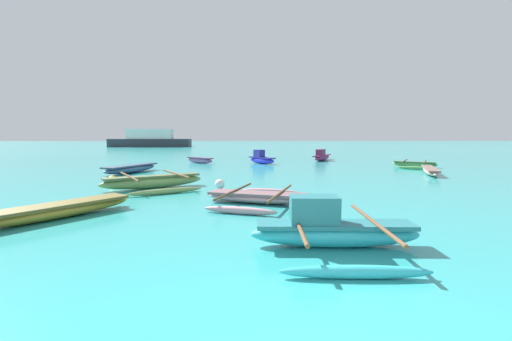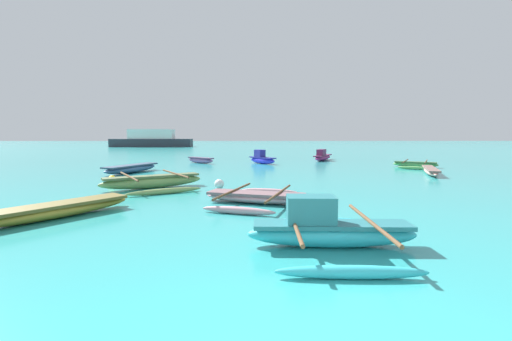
{
  "view_description": "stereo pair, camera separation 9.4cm",
  "coord_description": "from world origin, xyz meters",
  "px_view_note": "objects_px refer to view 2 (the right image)",
  "views": [
    {
      "loc": [
        -0.49,
        -1.78,
        2.05
      ],
      "look_at": [
        -0.06,
        15.57,
        0.25
      ],
      "focal_mm": 24.0,
      "sensor_mm": 36.0,
      "label": 1
    },
    {
      "loc": [
        -0.4,
        -1.78,
        2.05
      ],
      "look_at": [
        -0.06,
        15.57,
        0.25
      ],
      "focal_mm": 24.0,
      "sensor_mm": 36.0,
      "label": 2
    }
  ],
  "objects_px": {
    "moored_boat_5": "(201,160)",
    "distant_ferry": "(152,140)",
    "moored_boat_4": "(323,156)",
    "moored_boat_8": "(256,197)",
    "moored_boat_3": "(262,159)",
    "moored_boat_7": "(431,171)",
    "moored_boat_1": "(415,164)",
    "mooring_buoy_0": "(219,184)",
    "moored_boat_6": "(50,211)",
    "moored_boat_2": "(153,182)",
    "moored_boat_9": "(328,230)",
    "mooring_buoy_1": "(112,179)",
    "moored_boat_0": "(131,168)"
  },
  "relations": [
    {
      "from": "moored_boat_9",
      "to": "mooring_buoy_1",
      "type": "relative_size",
      "value": 9.22
    },
    {
      "from": "moored_boat_2",
      "to": "moored_boat_8",
      "type": "xyz_separation_m",
      "value": [
        3.95,
        -2.97,
        -0.08
      ]
    },
    {
      "from": "moored_boat_1",
      "to": "mooring_buoy_0",
      "type": "height_order",
      "value": "moored_boat_1"
    },
    {
      "from": "moored_boat_1",
      "to": "moored_boat_8",
      "type": "relative_size",
      "value": 1.01
    },
    {
      "from": "moored_boat_4",
      "to": "moored_boat_9",
      "type": "distance_m",
      "value": 21.96
    },
    {
      "from": "moored_boat_2",
      "to": "moored_boat_6",
      "type": "distance_m",
      "value": 5.0
    },
    {
      "from": "moored_boat_2",
      "to": "moored_boat_9",
      "type": "height_order",
      "value": "moored_boat_9"
    },
    {
      "from": "moored_boat_8",
      "to": "mooring_buoy_0",
      "type": "relative_size",
      "value": 10.28
    },
    {
      "from": "moored_boat_0",
      "to": "moored_boat_2",
      "type": "relative_size",
      "value": 0.91
    },
    {
      "from": "moored_boat_1",
      "to": "moored_boat_2",
      "type": "bearing_deg",
      "value": -119.63
    },
    {
      "from": "distant_ferry",
      "to": "moored_boat_1",
      "type": "bearing_deg",
      "value": -54.49
    },
    {
      "from": "moored_boat_5",
      "to": "mooring_buoy_1",
      "type": "height_order",
      "value": "moored_boat_5"
    },
    {
      "from": "moored_boat_0",
      "to": "moored_boat_5",
      "type": "bearing_deg",
      "value": -2.29
    },
    {
      "from": "moored_boat_4",
      "to": "moored_boat_8",
      "type": "bearing_deg",
      "value": -170.73
    },
    {
      "from": "moored_boat_4",
      "to": "moored_boat_8",
      "type": "relative_size",
      "value": 0.96
    },
    {
      "from": "moored_boat_3",
      "to": "distant_ferry",
      "type": "distance_m",
      "value": 40.42
    },
    {
      "from": "moored_boat_6",
      "to": "moored_boat_8",
      "type": "xyz_separation_m",
      "value": [
        5.09,
        1.9,
        -0.03
      ]
    },
    {
      "from": "moored_boat_5",
      "to": "mooring_buoy_0",
      "type": "height_order",
      "value": "moored_boat_5"
    },
    {
      "from": "moored_boat_6",
      "to": "mooring_buoy_0",
      "type": "bearing_deg",
      "value": -1.41
    },
    {
      "from": "moored_boat_1",
      "to": "moored_boat_3",
      "type": "bearing_deg",
      "value": -166.57
    },
    {
      "from": "moored_boat_0",
      "to": "moored_boat_2",
      "type": "height_order",
      "value": "moored_boat_2"
    },
    {
      "from": "moored_boat_7",
      "to": "distant_ferry",
      "type": "height_order",
      "value": "distant_ferry"
    },
    {
      "from": "moored_boat_1",
      "to": "moored_boat_9",
      "type": "bearing_deg",
      "value": -90.6
    },
    {
      "from": "moored_boat_5",
      "to": "moored_boat_8",
      "type": "height_order",
      "value": "moored_boat_5"
    },
    {
      "from": "moored_boat_0",
      "to": "moored_boat_5",
      "type": "height_order",
      "value": "moored_boat_0"
    },
    {
      "from": "moored_boat_7",
      "to": "moored_boat_9",
      "type": "xyz_separation_m",
      "value": [
        -8.07,
        -11.56,
        0.11
      ]
    },
    {
      "from": "moored_boat_6",
      "to": "moored_boat_1",
      "type": "bearing_deg",
      "value": -11.82
    },
    {
      "from": "moored_boat_0",
      "to": "moored_boat_1",
      "type": "relative_size",
      "value": 1.0
    },
    {
      "from": "moored_boat_4",
      "to": "moored_boat_6",
      "type": "xyz_separation_m",
      "value": [
        -10.84,
        -19.26,
        -0.12
      ]
    },
    {
      "from": "moored_boat_8",
      "to": "distant_ferry",
      "type": "relative_size",
      "value": 0.27
    },
    {
      "from": "moored_boat_2",
      "to": "moored_boat_6",
      "type": "bearing_deg",
      "value": -133.25
    },
    {
      "from": "moored_boat_3",
      "to": "moored_boat_5",
      "type": "relative_size",
      "value": 1.09
    },
    {
      "from": "moored_boat_8",
      "to": "moored_boat_9",
      "type": "height_order",
      "value": "moored_boat_9"
    },
    {
      "from": "moored_boat_2",
      "to": "moored_boat_8",
      "type": "height_order",
      "value": "moored_boat_2"
    },
    {
      "from": "moored_boat_0",
      "to": "moored_boat_4",
      "type": "bearing_deg",
      "value": -32.11
    },
    {
      "from": "mooring_buoy_1",
      "to": "distant_ferry",
      "type": "xyz_separation_m",
      "value": [
        -11.34,
        46.13,
        1.08
      ]
    },
    {
      "from": "moored_boat_3",
      "to": "mooring_buoy_0",
      "type": "distance_m",
      "value": 11.78
    },
    {
      "from": "moored_boat_5",
      "to": "moored_boat_8",
      "type": "distance_m",
      "value": 15.28
    },
    {
      "from": "moored_boat_7",
      "to": "moored_boat_2",
      "type": "bearing_deg",
      "value": 130.38
    },
    {
      "from": "moored_boat_2",
      "to": "moored_boat_3",
      "type": "relative_size",
      "value": 1.73
    },
    {
      "from": "mooring_buoy_0",
      "to": "moored_boat_0",
      "type": "bearing_deg",
      "value": 132.45
    },
    {
      "from": "moored_boat_3",
      "to": "moored_boat_7",
      "type": "bearing_deg",
      "value": 14.93
    },
    {
      "from": "moored_boat_3",
      "to": "moored_boat_5",
      "type": "distance_m",
      "value": 4.51
    },
    {
      "from": "moored_boat_5",
      "to": "distant_ferry",
      "type": "height_order",
      "value": "distant_ferry"
    },
    {
      "from": "moored_boat_9",
      "to": "moored_boat_4",
      "type": "bearing_deg",
      "value": 80.41
    },
    {
      "from": "moored_boat_0",
      "to": "mooring_buoy_0",
      "type": "distance_m",
      "value": 7.88
    },
    {
      "from": "moored_boat_3",
      "to": "moored_boat_6",
      "type": "distance_m",
      "value": 17.21
    },
    {
      "from": "moored_boat_7",
      "to": "moored_boat_9",
      "type": "distance_m",
      "value": 14.1
    },
    {
      "from": "moored_boat_8",
      "to": "moored_boat_4",
      "type": "bearing_deg",
      "value": 89.57
    },
    {
      "from": "moored_boat_0",
      "to": "moored_boat_1",
      "type": "bearing_deg",
      "value": -57.99
    }
  ]
}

